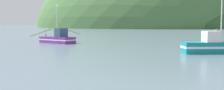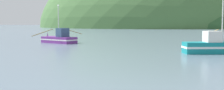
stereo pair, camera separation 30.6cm
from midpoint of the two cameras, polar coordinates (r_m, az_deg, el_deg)
hill_mid_right at (r=193.59m, az=6.09°, el=3.60°), size 143.45×114.76×87.46m
hill_mid_left at (r=217.12m, az=14.31°, el=3.60°), size 187.03×149.63×39.86m
fishing_boat_purple at (r=48.39m, az=-10.97°, el=1.26°), size 6.85×9.85×6.39m
fishing_boat_teal at (r=34.35m, az=20.50°, el=-0.19°), size 8.91×11.44×6.49m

